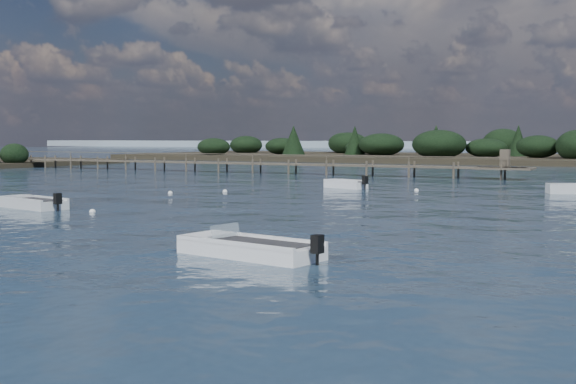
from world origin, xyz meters
The scene contains 12 objects.
ground centered at (0.00, 60.00, 0.00)m, with size 400.00×400.00×0.00m, color #19293A.
tender_far_grey_b centered at (11.37, 33.35, 0.19)m, with size 3.92×2.54×1.33m.
tender_far_white centered at (-4.28, 31.02, 0.18)m, with size 3.75×2.30×1.26m.
dinghy_mid_white_a centered at (5.05, 1.16, 0.16)m, with size 5.23×2.57×1.20m.
dinghy_mid_grey centered at (-13.15, 9.28, 0.16)m, with size 4.77×2.55×1.18m.
buoy_b centered at (5.60, 2.84, 0.00)m, with size 0.32×0.32×0.32m, color white.
buoy_c centered at (-8.92, 9.20, 0.00)m, with size 0.32×0.32×0.32m, color white.
buoy_e centered at (1.16, 30.99, 0.00)m, with size 0.32×0.32×0.32m, color white.
buoy_extra_a centered at (-12.86, 20.96, 0.00)m, with size 0.32×0.32×0.32m, color white.
buoy_extra_b centered at (-10.41, 23.96, 0.00)m, with size 0.32×0.32×0.32m, color white.
jetty centered at (-21.74, 47.99, 0.98)m, with size 64.50×3.20×3.40m.
distant_haze centered at (-90.00, 230.00, 0.00)m, with size 280.00×20.00×2.40m, color #8395A2.
Camera 1 is at (16.61, -18.39, 3.76)m, focal length 45.00 mm.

